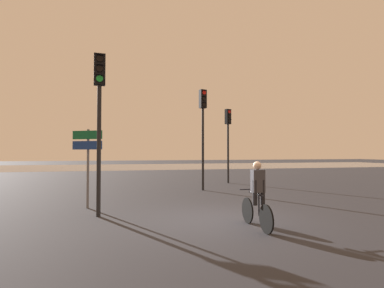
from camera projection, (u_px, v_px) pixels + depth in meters
ground_plane at (217, 220)px, 8.06m from camera, size 120.00×120.00×0.00m
water_strip at (141, 167)px, 38.14m from camera, size 80.00×16.00×0.01m
traffic_light_center at (203, 121)px, 14.55m from camera, size 0.37×0.39×4.89m
traffic_light_far_right at (228, 132)px, 17.94m from camera, size 0.39×0.41×4.43m
traffic_light_near_left at (99, 104)px, 8.63m from camera, size 0.34×0.36×4.68m
direction_sign_post at (88, 154)px, 9.85m from camera, size 0.98×0.55×2.60m
cyclist at (257, 195)px, 7.21m from camera, size 0.46×1.71×1.62m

